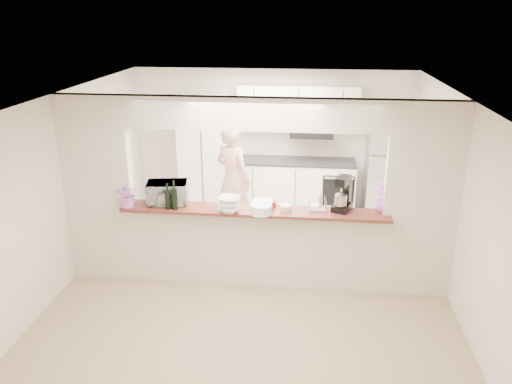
# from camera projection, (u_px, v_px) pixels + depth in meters

# --- Properties ---
(floor) EXTENTS (6.00, 6.00, 0.00)m
(floor) POSITION_uv_depth(u_px,v_px,m) (255.00, 283.00, 6.74)
(floor) COLOR tan
(floor) RESTS_ON ground
(tile_overlay) EXTENTS (5.00, 2.90, 0.01)m
(tile_overlay) POSITION_uv_depth(u_px,v_px,m) (265.00, 234.00, 8.18)
(tile_overlay) COLOR silver
(tile_overlay) RESTS_ON floor
(partition) EXTENTS (5.00, 0.15, 2.50)m
(partition) POSITION_uv_depth(u_px,v_px,m) (255.00, 179.00, 6.23)
(partition) COLOR beige
(partition) RESTS_ON floor
(bar_counter) EXTENTS (3.40, 0.38, 1.09)m
(bar_counter) POSITION_uv_depth(u_px,v_px,m) (255.00, 244.00, 6.53)
(bar_counter) COLOR beige
(bar_counter) RESTS_ON floor
(kitchen_cabinets) EXTENTS (3.15, 0.62, 2.25)m
(kitchen_cabinets) POSITION_uv_depth(u_px,v_px,m) (261.00, 157.00, 8.96)
(kitchen_cabinets) COLOR white
(kitchen_cabinets) RESTS_ON floor
(refrigerator) EXTENTS (0.75, 0.70, 1.70)m
(refrigerator) POSITION_uv_depth(u_px,v_px,m) (388.00, 169.00, 8.71)
(refrigerator) COLOR #AFAEB3
(refrigerator) RESTS_ON floor
(flower_left) EXTENTS (0.39, 0.36, 0.35)m
(flower_left) POSITION_uv_depth(u_px,v_px,m) (128.00, 194.00, 6.32)
(flower_left) COLOR #C467A3
(flower_left) RESTS_ON bar_counter
(wine_bottle_a) EXTENTS (0.07, 0.07, 0.34)m
(wine_bottle_a) POSITION_uv_depth(u_px,v_px,m) (168.00, 199.00, 6.29)
(wine_bottle_a) COLOR black
(wine_bottle_a) RESTS_ON bar_counter
(wine_bottle_b) EXTENTS (0.08, 0.08, 0.38)m
(wine_bottle_b) POSITION_uv_depth(u_px,v_px,m) (174.00, 198.00, 6.27)
(wine_bottle_b) COLOR black
(wine_bottle_b) RESTS_ON bar_counter
(toaster_oven) EXTENTS (0.56, 0.43, 0.28)m
(toaster_oven) POSITION_uv_depth(u_px,v_px,m) (167.00, 193.00, 6.48)
(toaster_oven) COLOR #ADAEB2
(toaster_oven) RESTS_ON bar_counter
(serving_bowls) EXTENTS (0.30, 0.30, 0.20)m
(serving_bowls) POSITION_uv_depth(u_px,v_px,m) (229.00, 205.00, 6.20)
(serving_bowls) COLOR white
(serving_bowls) RESTS_ON bar_counter
(plate_stack_a) EXTENTS (0.27, 0.27, 0.12)m
(plate_stack_a) POSITION_uv_depth(u_px,v_px,m) (261.00, 209.00, 6.15)
(plate_stack_a) COLOR white
(plate_stack_a) RESTS_ON bar_counter
(plate_stack_b) EXTENTS (0.26, 0.26, 0.09)m
(plate_stack_b) POSITION_uv_depth(u_px,v_px,m) (263.00, 204.00, 6.36)
(plate_stack_b) COLOR white
(plate_stack_b) RESTS_ON bar_counter
(red_bowl) EXTENTS (0.14, 0.14, 0.07)m
(red_bowl) POSITION_uv_depth(u_px,v_px,m) (271.00, 204.00, 6.40)
(red_bowl) COLOR maroon
(red_bowl) RESTS_ON bar_counter
(tan_bowl) EXTENTS (0.14, 0.14, 0.07)m
(tan_bowl) POSITION_uv_depth(u_px,v_px,m) (286.00, 208.00, 6.28)
(tan_bowl) COLOR beige
(tan_bowl) RESTS_ON bar_counter
(utensil_caddy) EXTENTS (0.23, 0.14, 0.21)m
(utensil_caddy) POSITION_uv_depth(u_px,v_px,m) (318.00, 204.00, 6.26)
(utensil_caddy) COLOR silver
(utensil_caddy) RESTS_ON bar_counter
(stand_mixer) EXTENTS (0.29, 0.35, 0.44)m
(stand_mixer) POSITION_uv_depth(u_px,v_px,m) (343.00, 195.00, 6.24)
(stand_mixer) COLOR black
(stand_mixer) RESTS_ON bar_counter
(flower_right) EXTENTS (0.22, 0.22, 0.38)m
(flower_right) POSITION_uv_depth(u_px,v_px,m) (383.00, 197.00, 6.18)
(flower_right) COLOR #D573D4
(flower_right) RESTS_ON bar_counter
(person) EXTENTS (0.80, 0.74, 1.83)m
(person) POSITION_uv_depth(u_px,v_px,m) (233.00, 180.00, 7.93)
(person) COLOR #D69E8B
(person) RESTS_ON floor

